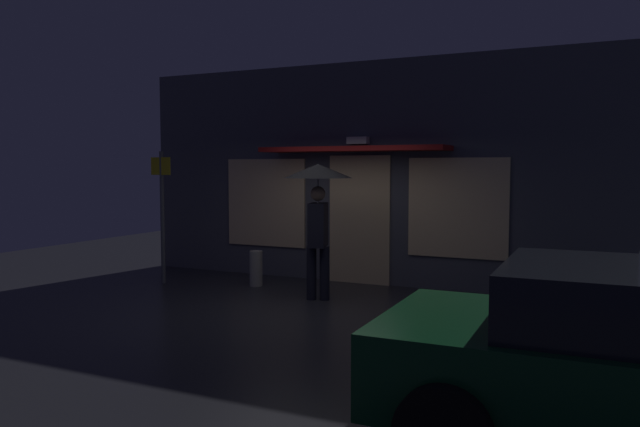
# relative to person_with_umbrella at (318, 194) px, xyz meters

# --- Properties ---
(ground_plane) EXTENTS (18.00, 18.00, 0.00)m
(ground_plane) POSITION_rel_person_with_umbrella_xyz_m (0.07, -0.67, -1.59)
(ground_plane) COLOR #26262B
(building_facade) EXTENTS (8.58, 1.00, 3.79)m
(building_facade) POSITION_rel_person_with_umbrella_xyz_m (0.06, 1.67, 0.29)
(building_facade) COLOR #4C4C56
(building_facade) RESTS_ON ground
(person_with_umbrella) EXTENTS (1.03, 1.03, 2.05)m
(person_with_umbrella) POSITION_rel_person_with_umbrella_xyz_m (0.00, 0.00, 0.00)
(person_with_umbrella) COLOR black
(person_with_umbrella) RESTS_ON ground
(street_sign_post) EXTENTS (0.40, 0.07, 2.27)m
(street_sign_post) POSITION_rel_person_with_umbrella_xyz_m (-2.98, 0.05, -0.30)
(street_sign_post) COLOR #595B60
(street_sign_post) RESTS_ON ground
(sidewalk_bollard) EXTENTS (0.22, 0.22, 0.59)m
(sidewalk_bollard) POSITION_rel_person_with_umbrella_xyz_m (-1.41, 0.53, -1.30)
(sidewalk_bollard) COLOR #9E998E
(sidewalk_bollard) RESTS_ON ground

